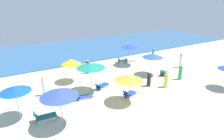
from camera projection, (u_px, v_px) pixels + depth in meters
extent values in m
plane|color=beige|center=(180.00, 122.00, 13.12)|extent=(60.00, 60.00, 0.00)
cube|color=#306598|center=(70.00, 50.00, 31.32)|extent=(60.00, 14.95, 0.12)
cylinder|color=silver|center=(18.00, 105.00, 13.23)|extent=(0.05, 0.05, 2.06)
cone|color=blue|center=(15.00, 89.00, 12.81)|extent=(2.03, 2.03, 0.38)
cylinder|color=silver|center=(130.00, 56.00, 24.01)|extent=(0.05, 0.05, 2.25)
cone|color=blue|center=(130.00, 46.00, 23.55)|extent=(2.27, 2.27, 0.40)
cube|color=silver|center=(131.00, 61.00, 25.39)|extent=(1.24, 0.11, 0.23)
cube|color=silver|center=(129.00, 60.00, 25.84)|extent=(1.24, 0.11, 0.23)
cube|color=silver|center=(130.00, 60.00, 25.57)|extent=(1.41, 0.72, 0.06)
cube|color=silver|center=(126.00, 59.00, 25.22)|extent=(0.37, 0.62, 0.45)
cube|color=silver|center=(123.00, 62.00, 25.18)|extent=(0.98, 0.22, 0.24)
cube|color=silver|center=(122.00, 61.00, 25.62)|extent=(0.98, 0.22, 0.24)
cube|color=#2E716E|center=(122.00, 60.00, 25.35)|extent=(1.19, 0.78, 0.06)
cube|color=#2E716E|center=(119.00, 59.00, 25.10)|extent=(0.38, 0.60, 0.53)
cylinder|color=silver|center=(72.00, 73.00, 19.23)|extent=(0.05, 0.05, 1.86)
cone|color=gold|center=(71.00, 62.00, 18.82)|extent=(1.96, 1.96, 0.50)
cylinder|color=silver|center=(61.00, 111.00, 12.49)|extent=(0.05, 0.05, 2.13)
cone|color=blue|center=(59.00, 94.00, 12.05)|extent=(2.43, 2.43, 0.39)
cube|color=silver|center=(47.00, 120.00, 13.14)|extent=(1.24, 0.09, 0.24)
cube|color=silver|center=(46.00, 116.00, 13.57)|extent=(1.24, 0.09, 0.24)
cube|color=#1B6662|center=(46.00, 116.00, 13.30)|extent=(1.40, 0.67, 0.06)
cube|color=#1B6662|center=(36.00, 116.00, 12.94)|extent=(0.36, 0.60, 0.51)
cylinder|color=silver|center=(91.00, 80.00, 17.04)|extent=(0.05, 0.05, 2.30)
cone|color=#1E8F73|center=(91.00, 66.00, 16.57)|extent=(2.50, 2.50, 0.36)
cube|color=silver|center=(86.00, 99.00, 15.94)|extent=(1.14, 0.24, 0.19)
cube|color=silver|center=(85.00, 96.00, 16.36)|extent=(1.14, 0.24, 0.19)
cube|color=#363FAD|center=(85.00, 96.00, 16.11)|extent=(1.36, 0.78, 0.06)
cube|color=#363FAD|center=(78.00, 95.00, 15.83)|extent=(0.46, 0.59, 0.50)
cube|color=silver|center=(105.00, 87.00, 18.01)|extent=(1.11, 0.48, 0.21)
cube|color=silver|center=(100.00, 86.00, 18.32)|extent=(1.11, 0.48, 0.21)
cube|color=#1946B5|center=(102.00, 85.00, 18.12)|extent=(1.45, 1.06, 0.06)
cube|color=#1946B5|center=(98.00, 86.00, 17.60)|extent=(0.56, 0.68, 0.39)
cylinder|color=silver|center=(128.00, 91.00, 15.41)|extent=(0.05, 0.05, 1.91)
cone|color=gold|center=(129.00, 78.00, 15.00)|extent=(2.24, 2.24, 0.42)
cube|color=silver|center=(133.00, 96.00, 16.36)|extent=(0.96, 0.34, 0.26)
cube|color=silver|center=(127.00, 94.00, 16.72)|extent=(0.96, 0.34, 0.26)
cube|color=#1B43BA|center=(130.00, 93.00, 16.48)|extent=(1.26, 0.98, 0.06)
cube|color=#1B43BA|center=(126.00, 93.00, 16.06)|extent=(0.49, 0.70, 0.43)
cylinder|color=silver|center=(152.00, 66.00, 20.99)|extent=(0.05, 0.05, 1.98)
cone|color=blue|center=(153.00, 55.00, 20.57)|extent=(2.19, 2.19, 0.42)
cube|color=silver|center=(166.00, 74.00, 21.17)|extent=(0.90, 0.55, 0.23)
cube|color=silver|center=(162.00, 73.00, 21.41)|extent=(0.90, 0.55, 0.23)
cube|color=#2E8373|center=(164.00, 72.00, 21.24)|extent=(1.29, 1.10, 0.06)
cube|color=#2E8373|center=(163.00, 72.00, 20.74)|extent=(0.67, 0.72, 0.47)
cylinder|color=white|center=(44.00, 87.00, 16.50)|extent=(0.32, 0.32, 1.51)
sphere|color=beige|center=(43.00, 78.00, 16.20)|extent=(0.23, 0.23, 0.23)
cylinder|color=#33262E|center=(149.00, 80.00, 18.32)|extent=(0.38, 0.38, 1.29)
sphere|color=beige|center=(149.00, 73.00, 18.07)|extent=(0.20, 0.20, 0.20)
cylinder|color=#E6D66B|center=(166.00, 81.00, 18.09)|extent=(0.48, 0.48, 1.32)
sphere|color=beige|center=(167.00, 73.00, 17.82)|extent=(0.24, 0.24, 0.24)
cylinder|color=#2B8ADA|center=(153.00, 55.00, 26.29)|extent=(0.33, 0.33, 1.43)
sphere|color=beige|center=(153.00, 49.00, 26.01)|extent=(0.20, 0.20, 0.20)
cylinder|color=#17323D|center=(88.00, 68.00, 21.50)|extent=(0.36, 0.36, 1.33)
sphere|color=tan|center=(87.00, 61.00, 21.23)|extent=(0.26, 0.26, 0.26)
cylinder|color=white|center=(180.00, 61.00, 23.30)|extent=(0.36, 0.36, 1.51)
sphere|color=olive|center=(181.00, 55.00, 23.00)|extent=(0.24, 0.24, 0.24)
cylinder|color=#2FAD61|center=(180.00, 73.00, 19.84)|extent=(0.45, 0.45, 1.39)
sphere|color=beige|center=(181.00, 66.00, 19.57)|extent=(0.20, 0.20, 0.20)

